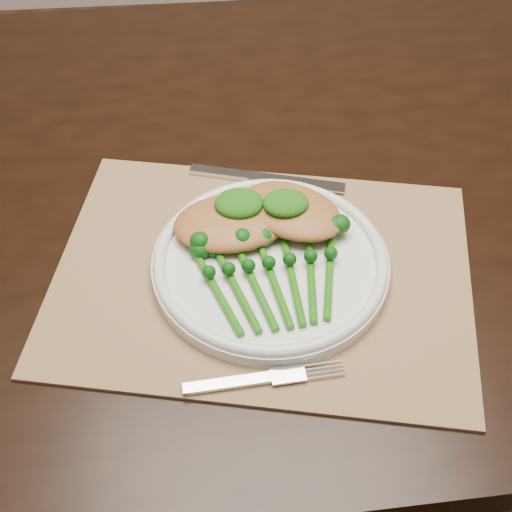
{
  "coord_description": "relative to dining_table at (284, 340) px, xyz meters",
  "views": [
    {
      "loc": [
        0.01,
        -0.54,
        1.36
      ],
      "look_at": [
        0.06,
        -0.02,
        0.78
      ],
      "focal_mm": 50.0,
      "sensor_mm": 36.0,
      "label": 1
    }
  ],
  "objects": [
    {
      "name": "knife",
      "position": [
        -0.05,
        -0.01,
        0.38
      ],
      "size": [
        0.19,
        0.07,
        0.01
      ],
      "rotation": [
        0.0,
        0.0,
        -0.28
      ],
      "color": "silver",
      "rests_on": "placemat"
    },
    {
      "name": "pesto_dollop_left",
      "position": [
        -0.08,
        -0.1,
        0.42
      ],
      "size": [
        0.06,
        0.05,
        0.02
      ],
      "primitive_type": "ellipsoid",
      "color": "#124B0A",
      "rests_on": "chicken_fillet_left"
    },
    {
      "name": "dinner_plate",
      "position": [
        -0.05,
        -0.17,
        0.39
      ],
      "size": [
        0.26,
        0.26,
        0.02
      ],
      "color": "white",
      "rests_on": "placemat"
    },
    {
      "name": "fork",
      "position": [
        -0.05,
        -0.31,
        0.38
      ],
      "size": [
        0.16,
        0.03,
        0.0
      ],
      "rotation": [
        0.0,
        0.0,
        0.08
      ],
      "color": "silver",
      "rests_on": "placemat"
    },
    {
      "name": "chicken_fillet_left",
      "position": [
        -0.09,
        -0.12,
        0.41
      ],
      "size": [
        0.14,
        0.1,
        0.03
      ],
      "primitive_type": "ellipsoid",
      "rotation": [
        0.0,
        0.0,
        0.09
      ],
      "color": "#AD6D32",
      "rests_on": "dinner_plate"
    },
    {
      "name": "placemat",
      "position": [
        -0.05,
        -0.17,
        0.37
      ],
      "size": [
        0.52,
        0.43,
        0.0
      ],
      "primitive_type": "cube",
      "rotation": [
        0.0,
        0.0,
        -0.21
      ],
      "color": "olive",
      "rests_on": "dining_table"
    },
    {
      "name": "pesto_dollop_right",
      "position": [
        -0.02,
        -0.11,
        0.43
      ],
      "size": [
        0.05,
        0.04,
        0.02
      ],
      "primitive_type": "ellipsoid",
      "color": "#124B0A",
      "rests_on": "chicken_fillet_right"
    },
    {
      "name": "chicken_fillet_right",
      "position": [
        -0.02,
        -0.11,
        0.41
      ],
      "size": [
        0.15,
        0.14,
        0.02
      ],
      "primitive_type": "ellipsoid",
      "rotation": [
        0.0,
        0.0,
        -0.65
      ],
      "color": "#AD6D32",
      "rests_on": "dinner_plate"
    },
    {
      "name": "dining_table",
      "position": [
        0.0,
        0.0,
        0.0
      ],
      "size": [
        1.63,
        0.96,
        0.75
      ],
      "rotation": [
        0.0,
        0.0,
        0.04
      ],
      "color": "black",
      "rests_on": "ground"
    },
    {
      "name": "broccolini_bundle",
      "position": [
        -0.05,
        -0.2,
        0.4
      ],
      "size": [
        0.16,
        0.18,
        0.04
      ],
      "rotation": [
        0.0,
        0.0,
        0.12
      ],
      "color": "#1D640D",
      "rests_on": "dinner_plate"
    }
  ]
}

